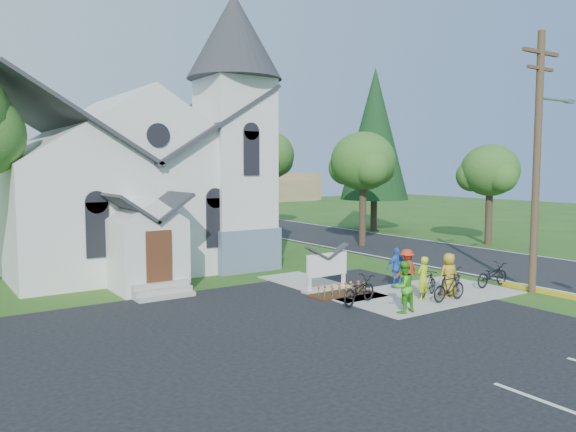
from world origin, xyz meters
TOP-DOWN VIEW (x-y plane):
  - ground at (0.00, 0.00)m, footprint 120.00×120.00m
  - parking_lot at (-7.00, -2.00)m, footprint 20.00×16.00m
  - road at (10.00, 15.00)m, footprint 8.00×90.00m
  - sidewalk at (1.50, 0.50)m, footprint 7.00×4.00m
  - church at (-5.48, 12.48)m, footprint 12.35×12.00m
  - church_sign at (-1.20, 3.20)m, footprint 2.20×0.40m
  - flower_bed at (-1.20, 2.30)m, footprint 2.60×1.10m
  - utility_pole at (5.36, -1.50)m, footprint 3.45×0.28m
  - tree_road_near at (8.50, 12.00)m, footprint 4.00×4.00m
  - tree_road_mid at (9.00, 24.00)m, footprint 4.40×4.40m
  - tree_road_far at (15.50, 8.00)m, footprint 3.60×3.60m
  - conifer at (15.00, 18.00)m, footprint 5.20×5.20m
  - distant_hills at (3.36, 56.33)m, footprint 61.00×10.00m
  - cyclist_0 at (0.67, -0.10)m, footprint 0.62×0.45m
  - bike_0 at (-1.70, 0.72)m, footprint 1.99×1.15m
  - cyclist_1 at (-1.27, -0.99)m, footprint 0.86×0.68m
  - bike_1 at (1.28, -0.79)m, footprint 1.65×0.48m
  - cyclist_2 at (1.34, 1.88)m, footprint 1.02×0.60m
  - bike_2 at (2.94, 0.53)m, footprint 1.71×0.98m
  - cyclist_3 at (1.36, 1.37)m, footprint 1.06×0.61m
  - bike_3 at (1.21, 0.15)m, footprint 1.63×0.98m
  - cyclist_4 at (1.90, -0.25)m, footprint 0.89×0.68m
  - bike_4 at (4.70, -0.11)m, footprint 1.83×0.64m

SIDE VIEW (x-z plane):
  - ground at x=0.00m, z-range 0.00..0.00m
  - parking_lot at x=-7.00m, z-range 0.00..0.02m
  - road at x=10.00m, z-range 0.00..0.02m
  - sidewalk at x=1.50m, z-range 0.00..0.05m
  - flower_bed at x=-1.20m, z-range 0.00..0.07m
  - bike_2 at x=2.94m, z-range 0.05..0.90m
  - bike_3 at x=1.21m, z-range 0.05..1.00m
  - bike_4 at x=4.70m, z-range 0.05..1.01m
  - bike_0 at x=-1.70m, z-range 0.05..1.04m
  - bike_1 at x=1.28m, z-range 0.05..1.04m
  - cyclist_0 at x=0.67m, z-range 0.05..1.64m
  - cyclist_3 at x=1.36m, z-range 0.05..1.67m
  - cyclist_2 at x=1.34m, z-range 0.05..1.68m
  - cyclist_4 at x=1.90m, z-range 0.05..1.68m
  - cyclist_1 at x=-1.27m, z-range 0.05..1.78m
  - church_sign at x=-1.20m, z-range 0.18..1.88m
  - distant_hills at x=3.36m, z-range -0.63..4.97m
  - tree_road_far at x=15.50m, z-range 1.48..7.78m
  - tree_road_near at x=8.50m, z-range 1.68..8.73m
  - church at x=-5.48m, z-range -1.25..11.75m
  - utility_pole at x=5.36m, z-range 0.40..10.40m
  - tree_road_mid at x=9.00m, z-range 1.88..9.68m
  - conifer at x=15.00m, z-range 1.19..13.59m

